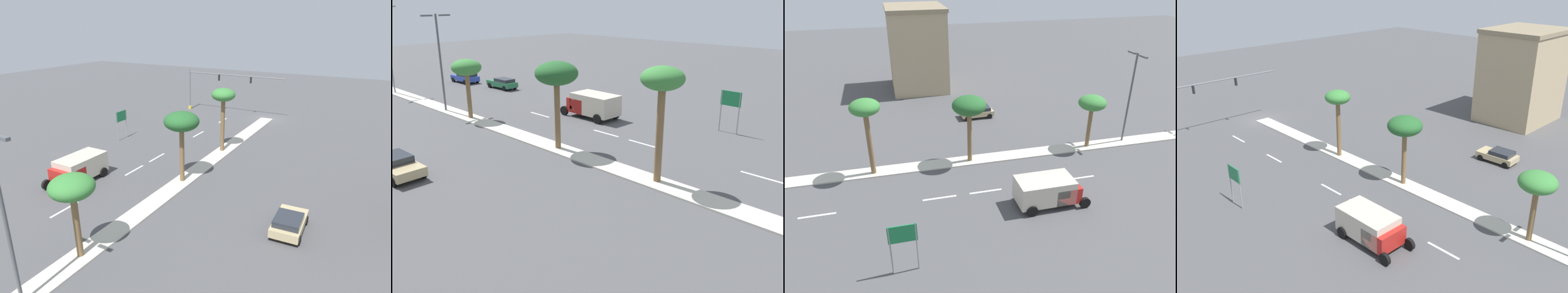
# 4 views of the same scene
# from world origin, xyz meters

# --- Properties ---
(ground_plane) EXTENTS (160.00, 160.00, 0.00)m
(ground_plane) POSITION_xyz_m (0.00, 29.93, 0.00)
(ground_plane) COLOR #4C4C4F
(median_curb) EXTENTS (1.80, 76.95, 0.12)m
(median_curb) POSITION_xyz_m (0.00, 38.48, 0.06)
(median_curb) COLOR beige
(median_curb) RESTS_ON ground
(lane_stripe_leading) EXTENTS (0.20, 2.80, 0.01)m
(lane_stripe_leading) POSITION_xyz_m (5.53, 4.00, 0.01)
(lane_stripe_leading) COLOR silver
(lane_stripe_leading) RESTS_ON ground
(lane_stripe_far) EXTENTS (0.20, 2.80, 0.01)m
(lane_stripe_far) POSITION_xyz_m (5.53, 11.67, 0.01)
(lane_stripe_far) COLOR silver
(lane_stripe_far) RESTS_ON ground
(lane_stripe_right) EXTENTS (0.20, 2.80, 0.01)m
(lane_stripe_right) POSITION_xyz_m (5.53, 21.20, 0.01)
(lane_stripe_right) COLOR silver
(lane_stripe_right) RESTS_ON ground
(lane_stripe_front) EXTENTS (0.20, 2.80, 0.01)m
(lane_stripe_front) POSITION_xyz_m (5.53, 25.14, 0.01)
(lane_stripe_front) COLOR silver
(lane_stripe_front) RESTS_ON ground
(lane_stripe_left) EXTENTS (0.20, 2.80, 0.01)m
(lane_stripe_left) POSITION_xyz_m (5.53, 33.92, 0.01)
(lane_stripe_left) COLOR silver
(lane_stripe_left) RESTS_ON ground
(traffic_signal_gantry) EXTENTS (16.09, 0.53, 6.61)m
(traffic_signal_gantry) POSITION_xyz_m (9.49, -0.16, 4.27)
(traffic_signal_gantry) COLOR slate
(traffic_signal_gantry) RESTS_ON ground
(directional_road_sign) EXTENTS (0.10, 1.80, 3.58)m
(directional_road_sign) POSITION_xyz_m (12.98, 17.90, 2.62)
(directional_road_sign) COLOR gray
(directional_road_sign) RESTS_ON ground
(commercial_building) EXTENTS (9.73, 8.03, 11.67)m
(commercial_building) POSITION_xyz_m (-24.36, 22.88, 5.85)
(commercial_building) COLOR tan
(commercial_building) RESTS_ON ground
(palm_tree_rear) EXTENTS (2.60, 2.60, 7.10)m
(palm_tree_rear) POSITION_xyz_m (0.17, 15.98, 6.12)
(palm_tree_rear) COLOR brown
(palm_tree_rear) RESTS_ON median_curb
(palm_tree_front) EXTENTS (3.15, 3.15, 6.51)m
(palm_tree_front) POSITION_xyz_m (0.04, 25.04, 5.60)
(palm_tree_front) COLOR brown
(palm_tree_front) RESTS_ON median_curb
(palm_tree_mid) EXTENTS (2.73, 2.73, 5.50)m
(palm_tree_mid) POSITION_xyz_m (0.04, 37.55, 4.71)
(palm_tree_mid) COLOR brown
(palm_tree_mid) RESTS_ON median_curb
(sedan_tan_mid) EXTENTS (2.25, 4.01, 1.34)m
(sedan_tan_mid) POSITION_xyz_m (-10.69, 28.48, 0.73)
(sedan_tan_mid) COLOR tan
(sedan_tan_mid) RESTS_ON ground
(box_truck) EXTENTS (2.77, 5.68, 2.34)m
(box_truck) POSITION_xyz_m (8.43, 29.57, 1.30)
(box_truck) COLOR #B21E19
(box_truck) RESTS_ON ground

